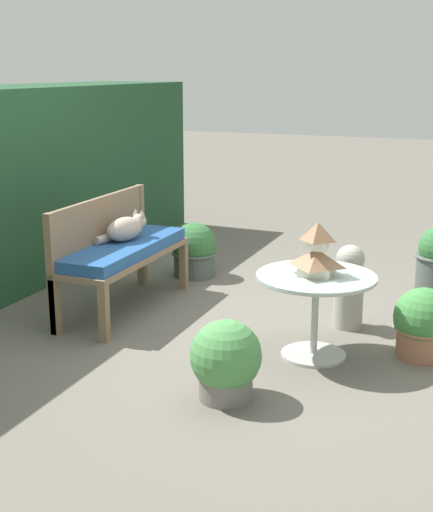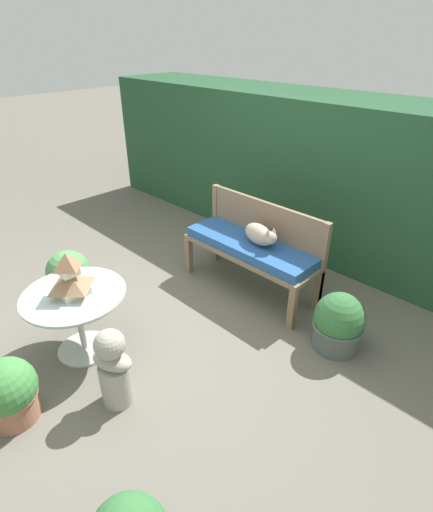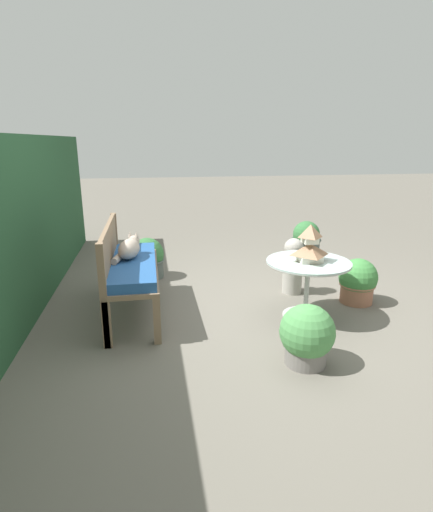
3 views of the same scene
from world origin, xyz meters
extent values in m
plane|color=#666056|center=(0.00, 0.00, 0.00)|extent=(30.00, 30.00, 0.00)
cube|color=#7F664C|center=(-0.52, 0.86, 0.20)|extent=(0.06, 0.06, 0.40)
cube|color=#7F664C|center=(0.79, 0.86, 0.20)|extent=(0.06, 0.06, 0.40)
cube|color=#7F664C|center=(-0.52, 1.26, 0.20)|extent=(0.06, 0.06, 0.40)
cube|color=#7F664C|center=(0.79, 1.26, 0.20)|extent=(0.06, 0.06, 0.40)
cube|color=#7F664C|center=(0.13, 1.06, 0.42)|extent=(1.37, 0.45, 0.04)
cube|color=#23518E|center=(0.13, 1.06, 0.49)|extent=(1.31, 0.42, 0.09)
cube|color=#7F664C|center=(-0.52, 1.27, 0.43)|extent=(0.06, 0.06, 0.87)
cube|color=#7F664C|center=(0.79, 1.27, 0.43)|extent=(0.06, 0.06, 0.87)
cube|color=#7F664C|center=(0.13, 1.27, 0.69)|extent=(1.31, 0.04, 0.36)
ellipsoid|color=#A89989|center=(0.21, 1.09, 0.62)|extent=(0.38, 0.26, 0.18)
sphere|color=#A89989|center=(0.37, 1.05, 0.65)|extent=(0.12, 0.12, 0.12)
cone|color=#A89989|center=(0.37, 1.08, 0.72)|extent=(0.04, 0.04, 0.05)
cone|color=#A89989|center=(0.36, 1.02, 0.72)|extent=(0.04, 0.04, 0.05)
cylinder|color=#A89989|center=(0.09, 1.20, 0.56)|extent=(0.20, 0.11, 0.06)
cylinder|color=#B7B7B2|center=(-0.23, -0.53, 0.01)|extent=(0.42, 0.42, 0.02)
cylinder|color=#B7B7B2|center=(-0.23, -0.53, 0.27)|extent=(0.04, 0.04, 0.54)
cylinder|color=silver|center=(-0.23, -0.53, 0.54)|extent=(0.77, 0.77, 0.01)
torus|color=#B7B7B2|center=(-0.23, -0.53, 0.53)|extent=(0.77, 0.77, 0.02)
cube|color=silver|center=(-0.23, -0.53, 0.58)|extent=(0.20, 0.20, 0.06)
pyramid|color=#936B4C|center=(-0.23, -0.53, 0.66)|extent=(0.27, 0.27, 0.11)
cube|color=silver|center=(-0.23, -0.53, 0.75)|extent=(0.13, 0.13, 0.05)
pyramid|color=#936B4C|center=(-0.23, -0.53, 0.83)|extent=(0.17, 0.17, 0.12)
cylinder|color=#A39E93|center=(0.39, -0.62, 0.16)|extent=(0.21, 0.21, 0.31)
ellipsoid|color=#A39E93|center=(0.39, -0.62, 0.37)|extent=(0.33, 0.26, 0.11)
sphere|color=#A39E93|center=(0.39, -0.62, 0.51)|extent=(0.20, 0.20, 0.20)
cylinder|color=#4C5651|center=(1.17, 0.94, 0.11)|extent=(0.37, 0.37, 0.22)
torus|color=#4C5651|center=(1.17, 0.94, 0.21)|extent=(0.41, 0.41, 0.03)
sphere|color=#336B38|center=(1.17, 0.94, 0.29)|extent=(0.40, 0.40, 0.40)
cylinder|color=#4C5651|center=(1.37, -1.15, 0.17)|extent=(0.36, 0.36, 0.35)
torus|color=#4C5651|center=(1.37, -1.15, 0.34)|extent=(0.40, 0.40, 0.03)
sphere|color=#336B38|center=(1.37, -1.15, 0.41)|extent=(0.35, 0.35, 0.35)
cylinder|color=slate|center=(-1.02, -0.22, 0.09)|extent=(0.31, 0.31, 0.19)
torus|color=slate|center=(-1.02, -0.22, 0.18)|extent=(0.34, 0.34, 0.03)
sphere|color=#4C8E4C|center=(-1.02, -0.22, 0.26)|extent=(0.41, 0.41, 0.41)
cylinder|color=#9E664C|center=(0.02, -1.18, 0.10)|extent=(0.32, 0.32, 0.20)
torus|color=#9E664C|center=(0.02, -1.18, 0.19)|extent=(0.36, 0.36, 0.03)
sphere|color=#3D7F3D|center=(0.02, -1.18, 0.27)|extent=(0.39, 0.39, 0.39)
camera|label=1|loc=(-4.48, -1.56, 1.82)|focal=50.00mm
camera|label=2|loc=(2.24, -1.50, 2.25)|focal=28.00mm
camera|label=3|loc=(-3.52, 0.88, 1.61)|focal=28.00mm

